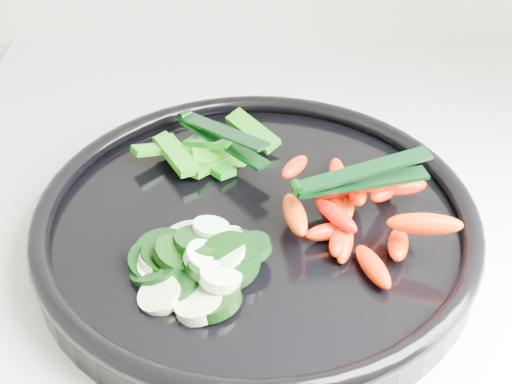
{
  "coord_description": "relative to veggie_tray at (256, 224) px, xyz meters",
  "views": [
    {
      "loc": [
        -0.68,
        1.16,
        1.34
      ],
      "look_at": [
        -0.69,
        1.61,
        0.99
      ],
      "focal_mm": 50.0,
      "sensor_mm": 36.0,
      "label": 1
    }
  ],
  "objects": [
    {
      "name": "tong_pepper",
      "position": [
        -0.04,
        0.09,
        0.03
      ],
      "size": [
        0.09,
        0.09,
        0.02
      ],
      "color": "black",
      "rests_on": "pepper_pile"
    },
    {
      "name": "cucumber_pile",
      "position": [
        -0.05,
        -0.06,
        0.01
      ],
      "size": [
        0.12,
        0.12,
        0.04
      ],
      "color": "black",
      "rests_on": "veggie_tray"
    },
    {
      "name": "tong_carrot",
      "position": [
        0.08,
        -0.0,
        0.05
      ],
      "size": [
        0.11,
        0.04,
        0.02
      ],
      "color": "black",
      "rests_on": "carrot_pile"
    },
    {
      "name": "veggie_tray",
      "position": [
        0.0,
        0.0,
        0.0
      ],
      "size": [
        0.41,
        0.41,
        0.04
      ],
      "color": "black",
      "rests_on": "counter"
    },
    {
      "name": "pepper_pile",
      "position": [
        -0.05,
        0.09,
        0.01
      ],
      "size": [
        0.14,
        0.1,
        0.04
      ],
      "color": "#0E6409",
      "rests_on": "veggie_tray"
    },
    {
      "name": "carrot_pile",
      "position": [
        0.08,
        -0.0,
        0.02
      ],
      "size": [
        0.14,
        0.17,
        0.06
      ],
      "color": "#E65D00",
      "rests_on": "veggie_tray"
    }
  ]
}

